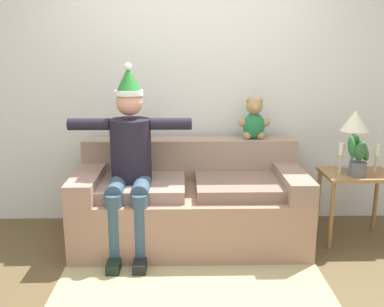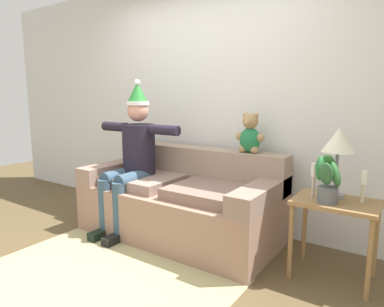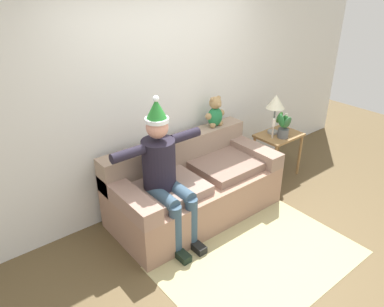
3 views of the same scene
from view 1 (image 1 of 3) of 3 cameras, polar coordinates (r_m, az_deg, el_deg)
ground_plane at (r=3.13m, az=0.11°, el=-18.66°), size 10.00×10.00×0.00m
back_wall at (r=4.20m, az=-0.40°, el=9.28°), size 7.00×0.10×2.70m
couch at (r=3.88m, az=-0.25°, el=-6.38°), size 1.95×0.94×0.85m
person_seated at (r=3.61m, az=-8.12°, el=-0.51°), size 1.02×0.77×1.55m
teddy_bear at (r=4.05m, az=8.08°, el=4.29°), size 0.29×0.17×0.38m
side_table at (r=4.08m, az=20.67°, el=-3.75°), size 0.59×0.43×0.62m
table_lamp at (r=4.03m, az=20.46°, el=3.65°), size 0.24×0.24×0.53m
potted_plant at (r=3.91m, az=20.77°, el=-0.25°), size 0.21×0.26×0.37m
candle_tall at (r=3.93m, az=18.86°, el=-0.07°), size 0.04×0.04×0.27m
candle_short at (r=4.11m, az=22.93°, el=-0.08°), size 0.04×0.04×0.24m
area_rug at (r=3.07m, az=0.14°, el=-19.27°), size 1.97×1.31×0.01m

